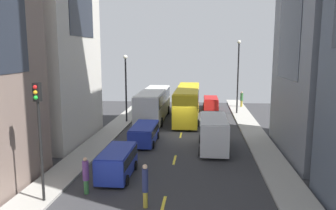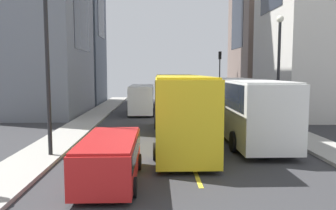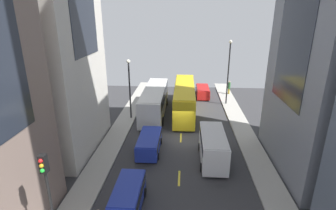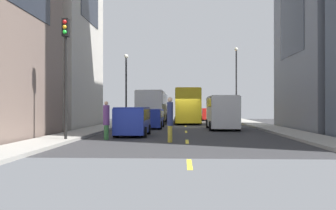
{
  "view_description": "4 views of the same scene",
  "coord_description": "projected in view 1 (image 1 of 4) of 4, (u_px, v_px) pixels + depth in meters",
  "views": [
    {
      "loc": [
        1.82,
        -29.49,
        7.67
      ],
      "look_at": [
        -1.29,
        1.01,
        2.63
      ],
      "focal_mm": 35.42,
      "sensor_mm": 36.0,
      "label": 1
    },
    {
      "loc": [
        1.44,
        25.58,
        3.81
      ],
      "look_at": [
        0.72,
        3.76,
        1.62
      ],
      "focal_mm": 35.86,
      "sensor_mm": 36.0,
      "label": 2
    },
    {
      "loc": [
        0.26,
        -24.22,
        12.13
      ],
      "look_at": [
        -1.75,
        6.45,
        1.29
      ],
      "focal_mm": 27.77,
      "sensor_mm": 36.0,
      "label": 3
    },
    {
      "loc": [
        -0.18,
        -31.77,
        1.76
      ],
      "look_at": [
        -1.65,
        1.75,
        1.92
      ],
      "focal_mm": 37.82,
      "sensor_mm": 36.0,
      "label": 4
    }
  ],
  "objects": [
    {
      "name": "ground_plane",
      "position": [
        181.0,
        135.0,
        30.38
      ],
      "size": [
        39.62,
        39.62,
        0.0
      ],
      "primitive_type": "plane",
      "color": "#333335"
    },
    {
      "name": "sidewalk_west",
      "position": [
        109.0,
        133.0,
        31.04
      ],
      "size": [
        2.15,
        44.0,
        0.15
      ],
      "primitive_type": "cube",
      "color": "#9E9B93",
      "rests_on": "ground"
    },
    {
      "name": "sidewalk_east",
      "position": [
        256.0,
        136.0,
        29.69
      ],
      "size": [
        2.15,
        44.0,
        0.15
      ],
      "primitive_type": "cube",
      "color": "#9E9B93",
      "rests_on": "ground"
    },
    {
      "name": "lane_stripe_1",
      "position": [
        163.0,
        205.0,
        16.63
      ],
      "size": [
        0.16,
        2.0,
        0.01
      ],
      "primitive_type": "cube",
      "color": "yellow",
      "rests_on": "ground"
    },
    {
      "name": "lane_stripe_2",
      "position": [
        175.0,
        160.0,
        23.51
      ],
      "size": [
        0.16,
        2.0,
        0.01
      ],
      "primitive_type": "cube",
      "color": "yellow",
      "rests_on": "ground"
    },
    {
      "name": "lane_stripe_3",
      "position": [
        181.0,
        135.0,
        30.38
      ],
      "size": [
        0.16,
        2.0,
        0.01
      ],
      "primitive_type": "cube",
      "color": "yellow",
      "rests_on": "ground"
    },
    {
      "name": "lane_stripe_4",
      "position": [
        185.0,
        120.0,
        37.25
      ],
      "size": [
        0.16,
        2.0,
        0.01
      ],
      "primitive_type": "cube",
      "color": "yellow",
      "rests_on": "ground"
    },
    {
      "name": "lane_stripe_5",
      "position": [
        187.0,
        109.0,
        44.12
      ],
      "size": [
        0.16,
        2.0,
        0.01
      ],
      "primitive_type": "cube",
      "color": "yellow",
      "rests_on": "ground"
    },
    {
      "name": "lane_stripe_6",
      "position": [
        189.0,
        101.0,
        50.99
      ],
      "size": [
        0.16,
        2.0,
        0.01
      ],
      "primitive_type": "cube",
      "color": "yellow",
      "rests_on": "ground"
    },
    {
      "name": "city_bus_white",
      "position": [
        154.0,
        102.0,
        36.85
      ],
      "size": [
        2.8,
        11.34,
        3.35
      ],
      "color": "silver",
      "rests_on": "ground"
    },
    {
      "name": "streetcar_yellow",
      "position": [
        188.0,
        100.0,
        37.36
      ],
      "size": [
        2.7,
        12.66,
        3.59
      ],
      "color": "yellow",
      "rests_on": "ground"
    },
    {
      "name": "delivery_van_white",
      "position": [
        214.0,
        131.0,
        25.71
      ],
      "size": [
        2.25,
        5.55,
        2.58
      ],
      "color": "white",
      "rests_on": "ground"
    },
    {
      "name": "car_red_0",
      "position": [
        211.0,
        102.0,
        43.92
      ],
      "size": [
        2.02,
        4.61,
        1.55
      ],
      "color": "red",
      "rests_on": "ground"
    },
    {
      "name": "car_blue_1",
      "position": [
        117.0,
        161.0,
        20.21
      ],
      "size": [
        1.9,
        4.05,
        1.73
      ],
      "color": "#2338AD",
      "rests_on": "ground"
    },
    {
      "name": "car_blue_2",
      "position": [
        144.0,
        132.0,
        27.63
      ],
      "size": [
        2.08,
        4.64,
        1.56
      ],
      "color": "#2338AD",
      "rests_on": "ground"
    },
    {
      "name": "pedestrian_crossing_near",
      "position": [
        145.0,
        184.0,
        16.19
      ],
      "size": [
        0.3,
        0.3,
        2.23
      ],
      "rotation": [
        0.0,
        0.0,
        0.76
      ],
      "color": "gold",
      "rests_on": "ground"
    },
    {
      "name": "pedestrian_waiting_curb",
      "position": [
        242.0,
        99.0,
        44.76
      ],
      "size": [
        0.39,
        0.39,
        2.08
      ],
      "rotation": [
        0.0,
        0.0,
        0.59
      ],
      "color": "gold",
      "rests_on": "ground"
    },
    {
      "name": "pedestrian_walking_far",
      "position": [
        86.0,
        175.0,
        17.79
      ],
      "size": [
        0.34,
        0.34,
        2.05
      ],
      "rotation": [
        0.0,
        0.0,
        3.56
      ],
      "color": "#336B38",
      "rests_on": "ground"
    },
    {
      "name": "traffic_light_near_corner",
      "position": [
        39.0,
        120.0,
        16.13
      ],
      "size": [
        0.32,
        0.44,
        6.0
      ],
      "color": "black",
      "rests_on": "ground"
    },
    {
      "name": "streetlamp_near",
      "position": [
        126.0,
        81.0,
        34.96
      ],
      "size": [
        0.44,
        0.44,
        7.09
      ],
      "color": "black",
      "rests_on": "ground"
    },
    {
      "name": "streetlamp_far",
      "position": [
        238.0,
        70.0,
        39.59
      ],
      "size": [
        0.44,
        0.44,
        8.74
      ],
      "color": "black",
      "rests_on": "ground"
    }
  ]
}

